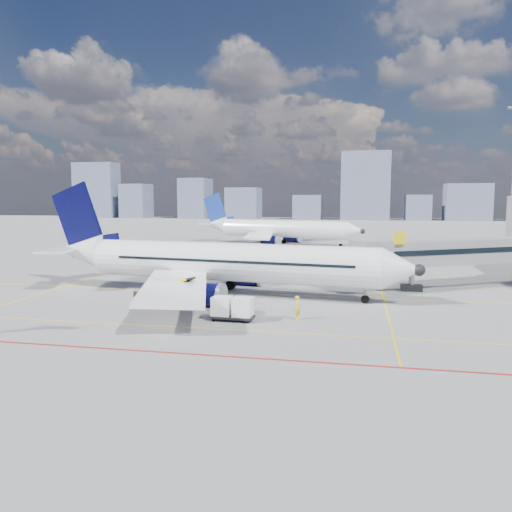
# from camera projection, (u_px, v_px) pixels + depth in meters

# --- Properties ---
(ground) EXTENTS (420.00, 420.00, 0.00)m
(ground) POSITION_uv_depth(u_px,v_px,m) (221.00, 311.00, 42.89)
(ground) COLOR gray
(ground) RESTS_ON ground
(apron_markings) EXTENTS (90.00, 35.12, 0.01)m
(apron_markings) POSITION_uv_depth(u_px,v_px,m) (200.00, 321.00, 39.19)
(apron_markings) COLOR yellow
(apron_markings) RESTS_ON ground
(jet_bridge) EXTENTS (23.55, 15.78, 6.30)m
(jet_bridge) POSITION_uv_depth(u_px,v_px,m) (471.00, 253.00, 54.25)
(jet_bridge) COLOR gray
(jet_bridge) RESTS_ON ground
(distant_skyline) EXTENTS (244.73, 15.99, 30.13)m
(distant_skyline) POSITION_uv_depth(u_px,v_px,m) (328.00, 196.00, 227.05)
(distant_skyline) COLOR slate
(distant_skyline) RESTS_ON ground
(main_aircraft) EXTENTS (39.61, 34.43, 11.60)m
(main_aircraft) POSITION_uv_depth(u_px,v_px,m) (214.00, 262.00, 50.28)
(main_aircraft) COLOR white
(main_aircraft) RESTS_ON ground
(second_aircraft) EXTENTS (36.39, 31.11, 10.93)m
(second_aircraft) POSITION_uv_depth(u_px,v_px,m) (277.00, 229.00, 104.66)
(second_aircraft) COLOR white
(second_aircraft) RESTS_ON ground
(baggage_tug) EXTENTS (2.43, 1.71, 1.56)m
(baggage_tug) POSITION_uv_depth(u_px,v_px,m) (236.00, 305.00, 41.56)
(baggage_tug) COLOR white
(baggage_tug) RESTS_ON ground
(cargo_dolly) EXTENTS (3.46, 1.61, 1.88)m
(cargo_dolly) POSITION_uv_depth(u_px,v_px,m) (232.00, 308.00, 39.33)
(cargo_dolly) COLOR black
(cargo_dolly) RESTS_ON ground
(belt_loader) EXTENTS (6.77, 4.17, 2.79)m
(belt_loader) POSITION_uv_depth(u_px,v_px,m) (159.00, 295.00, 46.12)
(belt_loader) COLOR black
(belt_loader) RESTS_ON ground
(ramp_worker) EXTENTS (0.51, 0.74, 1.94)m
(ramp_worker) POSITION_uv_depth(u_px,v_px,m) (298.00, 308.00, 39.69)
(ramp_worker) COLOR yellow
(ramp_worker) RESTS_ON ground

